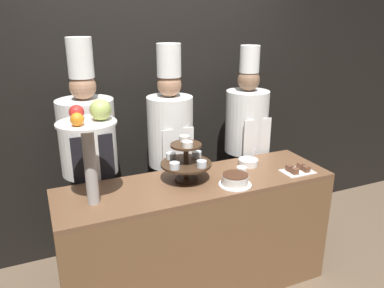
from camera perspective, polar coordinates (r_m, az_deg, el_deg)
The scene contains 11 objects.
wall_back at distance 3.34m, azimuth -5.51°, elevation 7.86°, with size 10.00×0.06×2.80m.
buffet_counter at distance 2.90m, azimuth 0.81°, elevation -13.96°, with size 1.99×0.58×0.92m.
tiered_stand at distance 2.64m, azimuth -0.91°, elevation -2.39°, with size 0.36×0.36×0.32m.
fruit_pedestal at distance 2.31m, azimuth -15.26°, elevation 1.42°, with size 0.36×0.36×0.66m.
cake_round at distance 2.63m, azimuth 6.59°, elevation -5.48°, with size 0.23×0.23×0.08m.
cup_white at distance 2.79m, azimuth 7.58°, elevation -4.11°, with size 0.08×0.08×0.06m.
cake_square_tray at distance 2.94m, azimuth 15.81°, elevation -3.80°, with size 0.24×0.16×0.05m.
serving_bowl_far at distance 2.98m, azimuth 8.58°, elevation -2.76°, with size 0.15×0.15×0.15m.
chef_left at distance 2.93m, azimuth -15.33°, elevation -2.17°, with size 0.42×0.42×1.90m.
chef_center_left at distance 3.08m, azimuth -3.27°, elevation -0.59°, with size 0.37×0.37×1.84m.
chef_center_right at distance 3.39m, azimuth 8.20°, elevation 0.69°, with size 0.37×0.37×1.81m.
Camera 1 is at (-1.01, -1.93, 2.04)m, focal length 35.00 mm.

